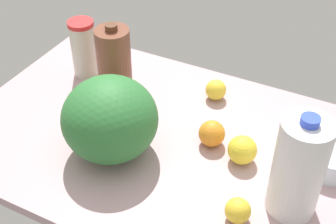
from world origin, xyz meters
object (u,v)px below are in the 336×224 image
object	(u,v)px
mixing_bowl	(331,152)
lemon_far_back	(238,210)
milk_jug	(299,168)
lemon_near_front	(242,150)
tumbler_cup	(84,48)
chocolate_milk_jug	(114,64)
watermelon	(110,119)
orange_loose	(212,134)
lemon_beside_bowl	(216,90)

from	to	relation	value
mixing_bowl	lemon_far_back	xyz separation A→B (cm)	(-15.23, -29.64, 0.00)
milk_jug	lemon_near_front	bearing A→B (deg)	149.27
tumbler_cup	chocolate_milk_jug	world-z (taller)	chocolate_milk_jug
tumbler_cup	milk_jug	xyz separation A→B (cm)	(76.97, -25.46, 3.44)
tumbler_cup	mixing_bowl	world-z (taller)	tumbler_cup
watermelon	lemon_far_back	world-z (taller)	watermelon
lemon_near_front	lemon_far_back	world-z (taller)	lemon_near_front
chocolate_milk_jug	orange_loose	world-z (taller)	chocolate_milk_jug
chocolate_milk_jug	lemon_far_back	xyz separation A→B (cm)	(51.07, -28.73, -8.71)
milk_jug	lemon_near_front	size ratio (longest dim) A/B	3.57
tumbler_cup	mixing_bowl	distance (cm)	82.63
chocolate_milk_jug	mixing_bowl	size ratio (longest dim) A/B	1.31
lemon_near_front	orange_loose	bearing A→B (deg)	164.97
watermelon	tumbler_cup	world-z (taller)	watermelon
orange_loose	mixing_bowl	bearing A→B (deg)	14.64
lemon_near_front	watermelon	bearing A→B (deg)	-159.54
lemon_far_back	orange_loose	world-z (taller)	orange_loose
tumbler_cup	lemon_near_front	bearing A→B (deg)	-14.70
lemon_far_back	tumbler_cup	bearing A→B (deg)	152.43
mixing_bowl	orange_loose	bearing A→B (deg)	-165.36
lemon_beside_bowl	lemon_far_back	distance (cm)	47.38
watermelon	milk_jug	size ratio (longest dim) A/B	0.91
chocolate_milk_jug	lemon_far_back	bearing A→B (deg)	-29.36
lemon_beside_bowl	lemon_far_back	world-z (taller)	lemon_beside_bowl
watermelon	lemon_beside_bowl	world-z (taller)	watermelon
chocolate_milk_jug	milk_jug	bearing A→B (deg)	-17.47
orange_loose	lemon_beside_bowl	bearing A→B (deg)	109.34
mixing_bowl	milk_jug	bearing A→B (deg)	-104.54
milk_jug	lemon_near_front	xyz separation A→B (cm)	(-15.87, 9.43, -9.25)
lemon_near_front	orange_loose	xyz separation A→B (cm)	(-9.80, 2.63, -0.22)
lemon_beside_bowl	chocolate_milk_jug	bearing A→B (deg)	-155.62
mixing_bowl	lemon_far_back	world-z (taller)	same
milk_jug	lemon_near_front	distance (cm)	20.65
watermelon	lemon_near_front	bearing A→B (deg)	20.46
lemon_far_back	orange_loose	distance (cm)	26.66
watermelon	lemon_near_front	size ratio (longest dim) A/B	3.26
chocolate_milk_jug	lemon_near_front	size ratio (longest dim) A/B	3.22
lemon_near_front	lemon_far_back	distance (cm)	19.85
milk_jug	lemon_beside_bowl	distance (cm)	46.87
watermelon	lemon_far_back	distance (cm)	40.06
tumbler_cup	mixing_bowl	bearing A→B (deg)	-3.71
chocolate_milk_jug	lemon_far_back	distance (cm)	59.24
tumbler_cup	watermelon	bearing A→B (deg)	-44.94
orange_loose	tumbler_cup	bearing A→B (deg)	165.37
watermelon	lemon_far_back	xyz separation A→B (cm)	(38.65, -6.71, -8.13)
mixing_bowl	lemon_beside_bowl	xyz separation A→B (cm)	(-37.92, 11.95, 0.15)
watermelon	orange_loose	distance (cm)	28.39
watermelon	chocolate_milk_jug	world-z (taller)	chocolate_milk_jug
milk_jug	lemon_beside_bowl	size ratio (longest dim) A/B	4.30
chocolate_milk_jug	lemon_near_front	xyz separation A→B (cm)	(45.20, -9.79, -7.90)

